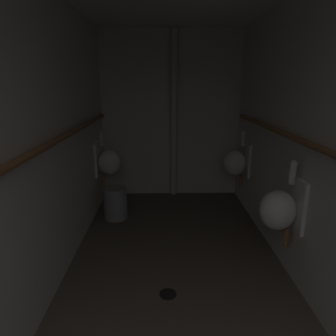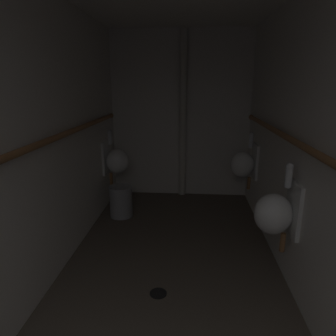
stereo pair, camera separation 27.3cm
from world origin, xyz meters
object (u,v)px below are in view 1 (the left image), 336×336
urinal_left_mid (108,162)px  floor_drain (168,294)px  urinal_right_mid (280,209)px  standpipe_back_wall (174,117)px  waste_bin (116,203)px  urinal_right_far (236,162)px

urinal_left_mid → floor_drain: (0.76, -1.82, -0.64)m
urinal_right_mid → standpipe_back_wall: standpipe_back_wall is taller
urinal_left_mid → floor_drain: bearing=-67.3°
urinal_right_mid → floor_drain: size_ratio=5.39×
waste_bin → standpipe_back_wall: bearing=46.7°
urinal_right_mid → urinal_right_far: 1.54m
urinal_right_mid → waste_bin: (-1.56, 1.23, -0.44)m
urinal_right_far → waste_bin: (-1.56, -0.31, -0.44)m
urinal_right_far → waste_bin: urinal_right_far is taller
urinal_right_far → urinal_right_mid: bearing=-90.0°
urinal_right_mid → floor_drain: 1.15m
urinal_right_far → standpipe_back_wall: (-0.81, 0.49, 0.54)m
urinal_left_mid → urinal_right_mid: (1.69, -1.60, 0.00)m
urinal_left_mid → floor_drain: 2.07m
urinal_right_far → floor_drain: bearing=-117.8°
standpipe_back_wall → urinal_right_mid: bearing=-68.3°
urinal_left_mid → waste_bin: size_ratio=1.90×
floor_drain → waste_bin: (-0.63, 1.46, 0.19)m
urinal_right_mid → standpipe_back_wall: 2.25m
standpipe_back_wall → waste_bin: bearing=-133.3°
urinal_left_mid → standpipe_back_wall: 1.12m
urinal_right_far → floor_drain: urinal_right_far is taller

